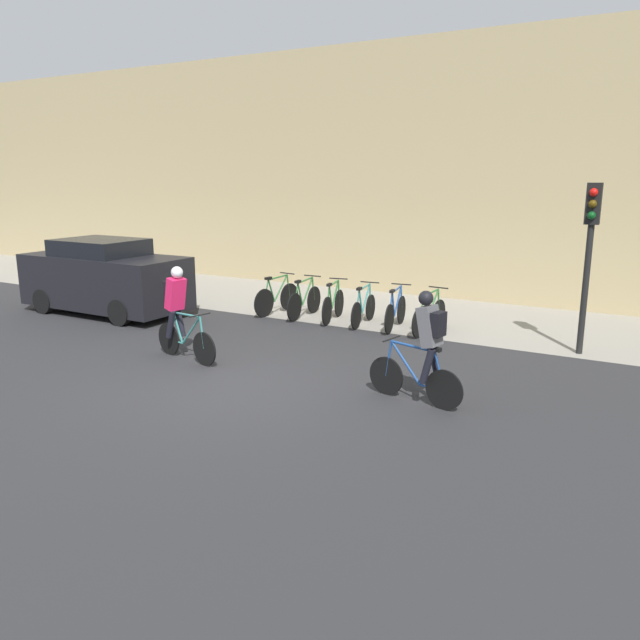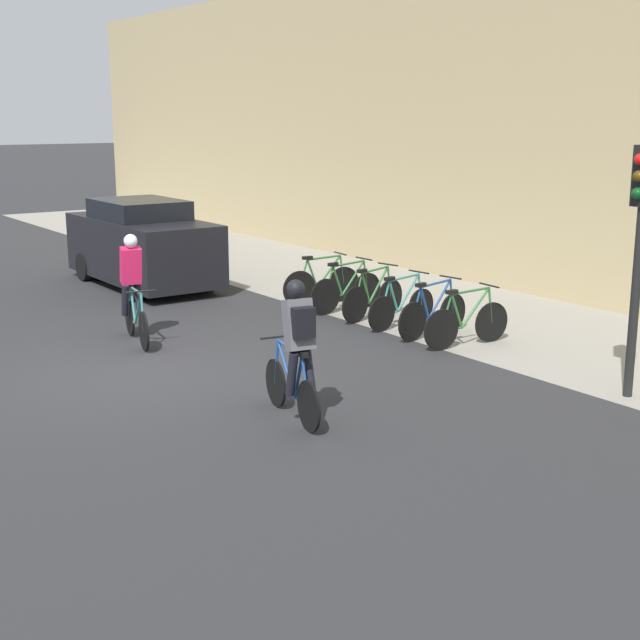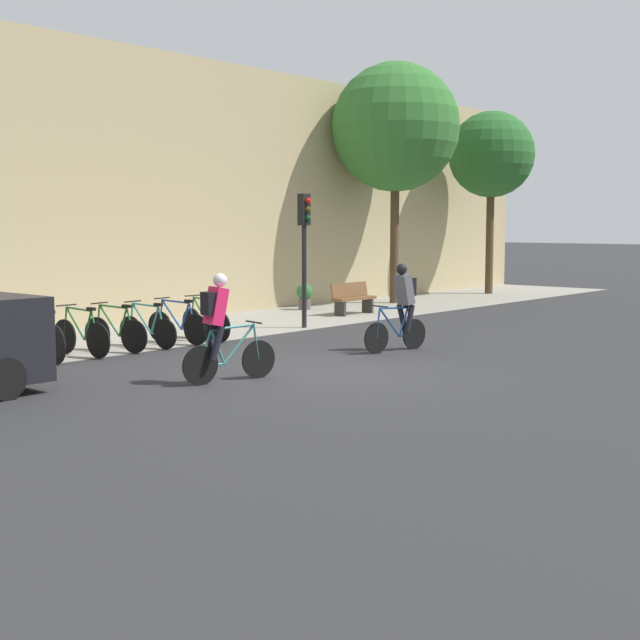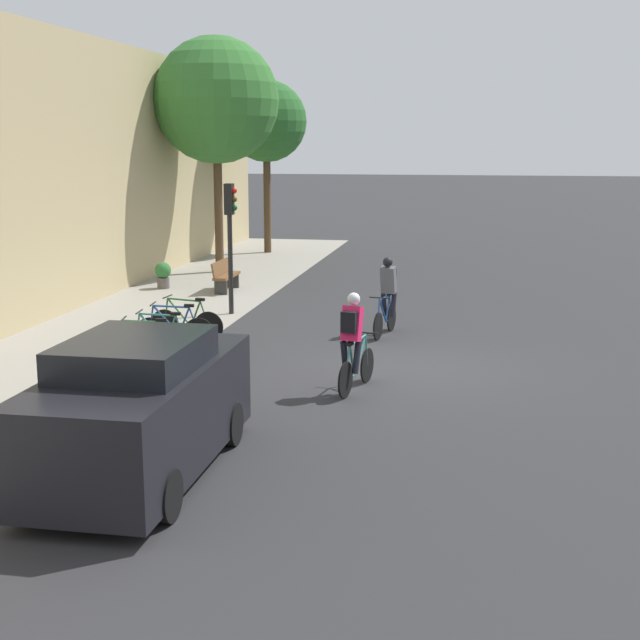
% 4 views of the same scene
% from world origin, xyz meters
% --- Properties ---
extents(ground, '(200.00, 200.00, 0.00)m').
position_xyz_m(ground, '(0.00, 0.00, 0.00)').
color(ground, '#2B2B2D').
extents(kerb_strip, '(44.00, 4.50, 0.01)m').
position_xyz_m(kerb_strip, '(0.00, 6.75, 0.00)').
color(kerb_strip, gray).
rests_on(kerb_strip, ground).
extents(building_facade, '(44.00, 0.60, 7.02)m').
position_xyz_m(building_facade, '(0.00, 9.30, 3.51)').
color(building_facade, tan).
rests_on(building_facade, ground).
extents(cyclist_pink, '(1.69, 0.57, 1.75)m').
position_xyz_m(cyclist_pink, '(-1.78, 0.81, 0.95)').
color(cyclist_pink, black).
rests_on(cyclist_pink, ground).
extents(cyclist_grey, '(1.62, 0.54, 1.75)m').
position_xyz_m(cyclist_grey, '(3.10, 0.74, 0.95)').
color(cyclist_grey, black).
rests_on(cyclist_grey, ground).
extents(parked_bike_0, '(0.46, 1.67, 0.98)m').
position_xyz_m(parked_bike_0, '(-2.33, 4.97, 0.41)').
color(parked_bike_0, black).
rests_on(parked_bike_0, ground).
extents(parked_bike_1, '(0.46, 1.70, 0.97)m').
position_xyz_m(parked_bike_1, '(-1.53, 4.97, 0.40)').
color(parked_bike_1, black).
rests_on(parked_bike_1, ground).
extents(parked_bike_2, '(0.48, 1.62, 0.97)m').
position_xyz_m(parked_bike_2, '(-0.73, 4.97, 0.40)').
color(parked_bike_2, black).
rests_on(parked_bike_2, ground).
extents(parked_bike_3, '(0.46, 1.61, 0.94)m').
position_xyz_m(parked_bike_3, '(0.06, 4.97, 0.38)').
color(parked_bike_3, black).
rests_on(parked_bike_3, ground).
extents(parked_bike_4, '(0.46, 1.68, 0.96)m').
position_xyz_m(parked_bike_4, '(0.86, 4.97, 0.40)').
color(parked_bike_4, black).
rests_on(parked_bike_4, ground).
extents(parked_bike_5, '(0.46, 1.69, 0.96)m').
position_xyz_m(parked_bike_5, '(1.66, 4.97, 0.40)').
color(parked_bike_5, black).
rests_on(parked_bike_5, ground).
extents(parked_car, '(4.30, 1.84, 1.85)m').
position_xyz_m(parked_car, '(-6.11, 2.94, 0.90)').
color(parked_car, black).
rests_on(parked_car, ground).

